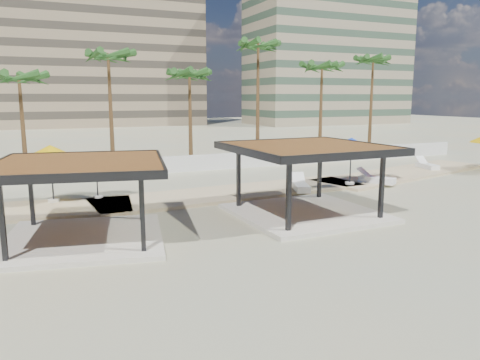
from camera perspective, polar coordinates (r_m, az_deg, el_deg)
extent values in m
plane|color=tan|center=(19.76, 2.27, -6.02)|extent=(200.00, 200.00, 0.00)
cube|color=#C6B284|center=(26.74, -0.48, -1.60)|extent=(16.24, 5.11, 0.24)
cube|color=#C6B284|center=(35.72, 19.59, 0.78)|extent=(16.49, 7.75, 0.24)
cube|color=silver|center=(34.43, -9.52, 1.81)|extent=(56.00, 0.30, 1.20)
cube|color=#847259|center=(96.22, -16.93, 14.76)|extent=(38.00, 16.00, 28.00)
cube|color=gray|center=(101.03, 10.71, 16.49)|extent=(32.00, 15.00, 34.00)
cube|color=beige|center=(22.23, 8.00, -4.03)|extent=(6.40, 6.40, 0.19)
cube|color=black|center=(18.70, 5.95, -1.90)|extent=(0.17, 0.17, 2.85)
cube|color=black|center=(22.83, -0.18, 0.34)|extent=(0.17, 0.17, 2.85)
cube|color=black|center=(21.49, 16.89, -0.71)|extent=(0.17, 0.17, 2.85)
cube|color=black|center=(25.17, 9.69, 1.11)|extent=(0.17, 0.17, 2.85)
cube|color=brown|center=(21.69, 8.20, 3.88)|extent=(6.60, 6.60, 0.27)
cube|color=black|center=(19.09, 13.51, 2.87)|extent=(6.56, 0.25, 0.32)
cube|color=black|center=(24.45, 4.05, 4.66)|extent=(6.56, 0.25, 0.32)
cube|color=black|center=(20.11, 0.45, 3.51)|extent=(0.25, 6.56, 0.32)
cube|color=black|center=(23.61, 14.80, 4.15)|extent=(0.25, 6.56, 0.32)
cube|color=beige|center=(19.15, -18.51, -6.80)|extent=(6.92, 6.92, 0.18)
cube|color=black|center=(17.07, -27.01, -4.47)|extent=(0.19, 0.19, 2.68)
cube|color=black|center=(21.31, -24.11, -1.52)|extent=(0.19, 0.19, 2.68)
cube|color=black|center=(16.51, -11.81, -4.02)|extent=(0.19, 0.19, 2.68)
cube|color=black|center=(20.87, -12.03, -1.08)|extent=(0.19, 0.19, 2.68)
cube|color=brown|center=(18.55, -19.01, 1.79)|extent=(7.13, 7.13, 0.25)
cube|color=black|center=(15.57, -20.19, 0.22)|extent=(6.06, 1.30, 0.30)
cube|color=black|center=(21.54, -18.15, 2.93)|extent=(6.06, 1.30, 0.30)
cube|color=black|center=(18.45, -9.60, 2.16)|extent=(1.30, 6.06, 0.30)
cylinder|color=beige|center=(25.82, -21.76, -2.33)|extent=(0.57, 0.57, 0.14)
cylinder|color=#262628|center=(25.59, -21.95, 0.49)|extent=(0.08, 0.08, 2.72)
cone|color=#D8A605|center=(25.44, -22.12, 3.09)|extent=(4.03, 4.03, 0.79)
cylinder|color=beige|center=(31.53, 16.89, 0.08)|extent=(0.44, 0.44, 0.11)
cylinder|color=#262628|center=(31.38, 16.98, 1.88)|extent=(0.06, 0.06, 2.11)
cone|color=#A92214|center=(31.27, 17.07, 3.52)|extent=(2.57, 2.57, 0.62)
cylinder|color=beige|center=(29.54, 13.23, -0.38)|extent=(0.56, 0.56, 0.13)
cylinder|color=#262628|center=(29.34, 13.33, 2.06)|extent=(0.08, 0.08, 2.67)
cone|color=blue|center=(29.21, 13.42, 4.29)|extent=(4.19, 4.19, 0.78)
cylinder|color=beige|center=(26.08, -16.93, -1.95)|extent=(0.47, 0.47, 0.11)
cylinder|color=#262628|center=(25.89, -17.05, 0.39)|extent=(0.07, 0.07, 2.28)
cone|color=blue|center=(25.75, -17.16, 2.54)|extent=(3.19, 3.19, 0.66)
cube|color=white|center=(27.25, 7.41, -0.88)|extent=(1.48, 2.30, 0.30)
cube|color=white|center=(27.21, 7.42, -0.50)|extent=(1.48, 2.30, 0.07)
cube|color=white|center=(27.99, 7.12, 0.34)|extent=(0.94, 0.95, 0.55)
cube|color=white|center=(30.44, 16.33, -0.05)|extent=(1.76, 2.29, 0.31)
cube|color=white|center=(30.41, 16.35, 0.30)|extent=(1.76, 2.29, 0.07)
cube|color=white|center=(30.67, 14.88, 0.95)|extent=(1.00, 1.02, 0.56)
cube|color=white|center=(37.90, 21.85, 1.55)|extent=(1.10, 2.15, 0.29)
cube|color=white|center=(37.88, 21.87, 1.81)|extent=(1.10, 2.15, 0.06)
cube|color=white|center=(38.50, 21.23, 2.34)|extent=(0.80, 0.82, 0.52)
cone|color=brown|center=(35.20, -24.95, 5.87)|extent=(0.36, 0.36, 6.91)
ellipsoid|color=#214C1B|center=(35.16, -25.34, 11.08)|extent=(3.00, 3.00, 1.80)
cone|color=brown|center=(36.36, -15.47, 7.87)|extent=(0.36, 0.36, 8.59)
ellipsoid|color=#214C1B|center=(36.45, -15.78, 14.23)|extent=(3.00, 3.00, 1.80)
cone|color=brown|center=(37.26, -6.08, 7.26)|extent=(0.36, 0.36, 7.35)
ellipsoid|color=#214C1B|center=(37.25, -6.18, 12.53)|extent=(3.00, 3.00, 1.80)
cone|color=brown|center=(39.65, 2.18, 9.25)|extent=(0.36, 0.36, 9.80)
ellipsoid|color=#214C1B|center=(39.86, 2.23, 15.95)|extent=(3.00, 3.00, 1.80)
cone|color=brown|center=(42.31, 9.81, 8.10)|extent=(0.36, 0.36, 8.22)
ellipsoid|color=#214C1B|center=(42.36, 9.98, 13.32)|extent=(3.00, 3.00, 1.80)
cone|color=brown|center=(46.35, 15.68, 8.54)|extent=(0.36, 0.36, 9.03)
ellipsoid|color=#214C1B|center=(46.46, 15.93, 13.80)|extent=(3.00, 3.00, 1.80)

